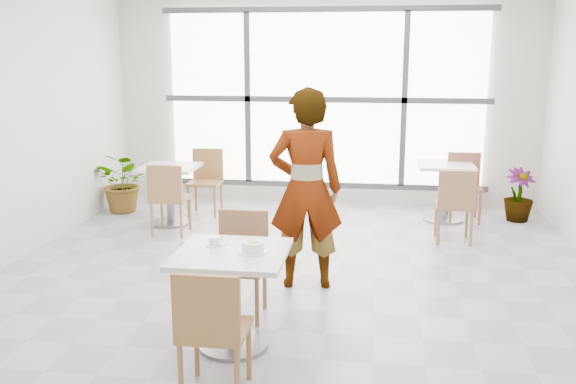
# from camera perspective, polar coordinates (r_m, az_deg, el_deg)

# --- Properties ---
(floor) EXTENTS (7.00, 7.00, 0.00)m
(floor) POSITION_cam_1_polar(r_m,az_deg,el_deg) (5.92, 0.41, -8.85)
(floor) COLOR #9E9EA5
(floor) RESTS_ON ground
(wall_back) EXTENTS (6.00, 0.00, 6.00)m
(wall_back) POSITION_cam_1_polar(r_m,az_deg,el_deg) (9.01, 3.39, 8.39)
(wall_back) COLOR silver
(wall_back) RESTS_ON ground
(wall_front) EXTENTS (6.00, 0.00, 6.00)m
(wall_front) POSITION_cam_1_polar(r_m,az_deg,el_deg) (2.19, -11.74, -5.47)
(wall_front) COLOR silver
(wall_front) RESTS_ON ground
(window) EXTENTS (4.60, 0.07, 2.52)m
(window) POSITION_cam_1_polar(r_m,az_deg,el_deg) (8.95, 3.35, 8.36)
(window) COLOR white
(window) RESTS_ON ground
(main_table) EXTENTS (0.80, 0.80, 0.75)m
(main_table) POSITION_cam_1_polar(r_m,az_deg,el_deg) (4.68, -5.08, -8.02)
(main_table) COLOR silver
(main_table) RESTS_ON ground
(chair_near) EXTENTS (0.42, 0.42, 0.87)m
(chair_near) POSITION_cam_1_polar(r_m,az_deg,el_deg) (4.04, -6.95, -11.88)
(chair_near) COLOR olive
(chair_near) RESTS_ON ground
(chair_far) EXTENTS (0.42, 0.42, 0.87)m
(chair_far) POSITION_cam_1_polar(r_m,az_deg,el_deg) (5.28, -4.26, -5.80)
(chair_far) COLOR #8A5F41
(chair_far) RESTS_ON ground
(oatmeal_bowl) EXTENTS (0.21, 0.21, 0.10)m
(oatmeal_bowl) POSITION_cam_1_polar(r_m,az_deg,el_deg) (4.55, -3.18, -4.97)
(oatmeal_bowl) COLOR white
(oatmeal_bowl) RESTS_ON main_table
(coffee_cup) EXTENTS (0.16, 0.13, 0.07)m
(coffee_cup) POSITION_cam_1_polar(r_m,az_deg,el_deg) (4.74, -6.66, -4.49)
(coffee_cup) COLOR white
(coffee_cup) RESTS_ON main_table
(person) EXTENTS (0.74, 0.55, 1.86)m
(person) POSITION_cam_1_polar(r_m,az_deg,el_deg) (5.76, 1.62, 0.24)
(person) COLOR black
(person) RESTS_ON ground
(bg_table_left) EXTENTS (0.70, 0.70, 0.75)m
(bg_table_left) POSITION_cam_1_polar(r_m,az_deg,el_deg) (8.13, -10.65, 0.50)
(bg_table_left) COLOR silver
(bg_table_left) RESTS_ON ground
(bg_table_right) EXTENTS (0.70, 0.70, 0.75)m
(bg_table_right) POSITION_cam_1_polar(r_m,az_deg,el_deg) (8.39, 14.01, 0.72)
(bg_table_right) COLOR white
(bg_table_right) RESTS_ON ground
(bg_chair_left_near) EXTENTS (0.42, 0.42, 0.87)m
(bg_chair_left_near) POSITION_cam_1_polar(r_m,az_deg,el_deg) (7.62, -10.80, -0.21)
(bg_chair_left_near) COLOR #9C7145
(bg_chair_left_near) RESTS_ON ground
(bg_chair_left_far) EXTENTS (0.42, 0.42, 0.87)m
(bg_chair_left_far) POSITION_cam_1_polar(r_m,az_deg,el_deg) (8.61, -7.41, 1.38)
(bg_chair_left_far) COLOR #9B6A3B
(bg_chair_left_far) RESTS_ON ground
(bg_chair_right_near) EXTENTS (0.42, 0.42, 0.87)m
(bg_chair_right_near) POSITION_cam_1_polar(r_m,az_deg,el_deg) (7.41, 14.91, -0.79)
(bg_chair_right_near) COLOR #916748
(bg_chair_right_near) RESTS_ON ground
(bg_chair_right_far) EXTENTS (0.42, 0.42, 0.87)m
(bg_chair_right_far) POSITION_cam_1_polar(r_m,az_deg,el_deg) (8.52, 15.65, 0.90)
(bg_chair_right_far) COLOR brown
(bg_chair_right_far) RESTS_ON ground
(plant_left) EXTENTS (0.90, 0.84, 0.83)m
(plant_left) POSITION_cam_1_polar(r_m,az_deg,el_deg) (8.89, -14.60, 0.86)
(plant_left) COLOR #417733
(plant_left) RESTS_ON ground
(plant_right) EXTENTS (0.49, 0.49, 0.69)m
(plant_right) POSITION_cam_1_polar(r_m,az_deg,el_deg) (8.69, 20.15, -0.25)
(plant_right) COLOR #488646
(plant_right) RESTS_ON ground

